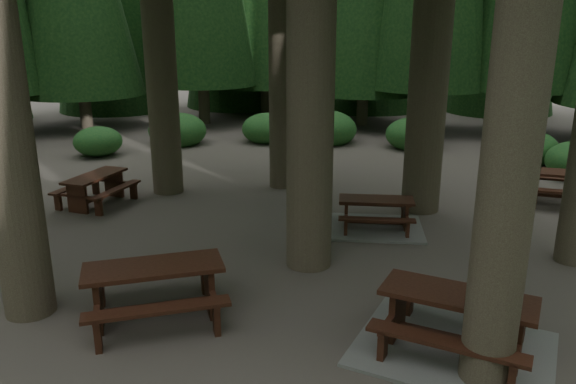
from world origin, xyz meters
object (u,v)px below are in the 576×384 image
(picnic_table_c, at_px, (375,219))
(picnic_table_d, at_px, (566,183))
(picnic_table_b, at_px, (96,185))
(picnic_table_e, at_px, (155,283))
(picnic_table_a, at_px, (455,331))

(picnic_table_c, xyz_separation_m, picnic_table_d, (4.15, 3.39, 0.31))
(picnic_table_c, bearing_deg, picnic_table_b, 171.54)
(picnic_table_b, xyz_separation_m, picnic_table_e, (4.49, -4.45, 0.09))
(picnic_table_a, distance_m, picnic_table_e, 4.43)
(picnic_table_d, distance_m, picnic_table_e, 10.68)
(picnic_table_c, relative_size, picnic_table_e, 0.91)
(picnic_table_a, bearing_deg, picnic_table_c, 121.06)
(picnic_table_d, height_order, picnic_table_e, picnic_table_e)
(picnic_table_d, xyz_separation_m, picnic_table_e, (-6.58, -8.41, 0.05))
(picnic_table_a, xyz_separation_m, picnic_table_b, (-8.87, 3.87, 0.19))
(picnic_table_b, bearing_deg, picnic_table_e, -134.48)
(picnic_table_b, distance_m, picnic_table_c, 6.95)
(picnic_table_b, height_order, picnic_table_d, picnic_table_d)
(picnic_table_a, distance_m, picnic_table_d, 8.13)
(picnic_table_c, height_order, picnic_table_e, picnic_table_e)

